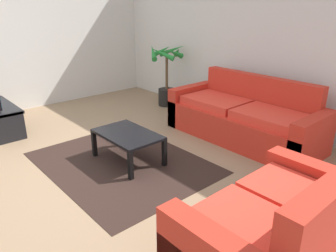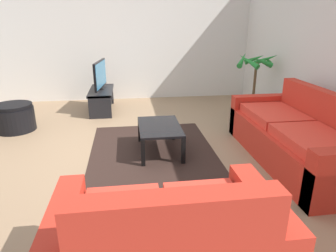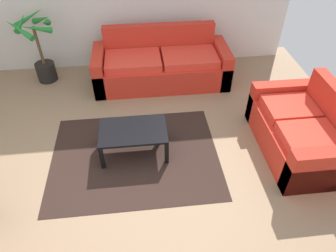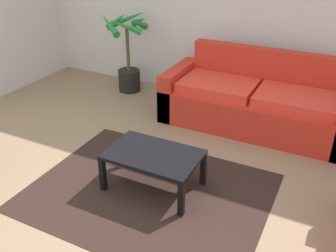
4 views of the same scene
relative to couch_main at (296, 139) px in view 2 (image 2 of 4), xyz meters
name	(u,v)px [view 2 (image 2 of 4)]	position (x,y,z in m)	size (l,w,h in m)	color
ground_plane	(117,151)	(-0.62, -2.28, -0.30)	(6.60, 6.60, 0.00)	#937556
wall_back	(332,49)	(-0.62, 0.72, 1.05)	(6.00, 0.06, 2.70)	silver
wall_left	(116,38)	(-3.62, -2.28, 1.05)	(0.06, 6.00, 2.70)	silver
couch_main	(296,139)	(0.00, 0.00, 0.00)	(2.26, 0.90, 0.90)	red
couch_loveseat	(168,245)	(1.66, -1.88, -0.01)	(0.90, 1.51, 0.90)	red
tv_stand	(102,97)	(-2.67, -2.61, -0.02)	(1.10, 0.45, 0.43)	black
tv	(100,75)	(-2.67, -2.61, 0.42)	(0.92, 0.16, 0.56)	black
coffee_table	(160,129)	(-0.52, -1.69, 0.03)	(0.86, 0.56, 0.38)	black
area_rug	(153,151)	(-0.52, -1.79, -0.30)	(2.20, 1.70, 0.01)	black
potted_palm	(254,87)	(-2.01, 0.27, 0.24)	(0.72, 0.79, 1.18)	black
ottoman	(14,117)	(-1.70, -3.95, -0.08)	(0.63, 0.63, 0.44)	black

